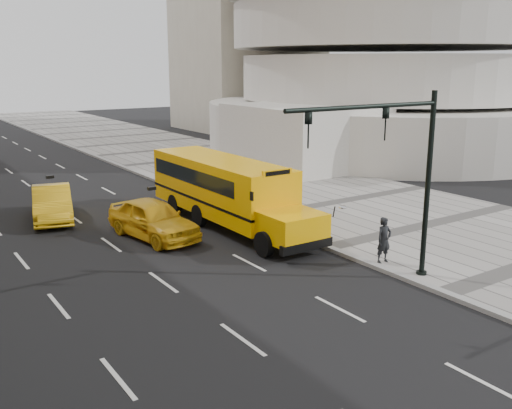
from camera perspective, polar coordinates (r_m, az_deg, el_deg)
ground at (r=24.54m, az=-12.11°, el=-3.55°), size 140.00×140.00×0.00m
sidewalk_museum at (r=30.83m, az=8.97°, el=0.30°), size 12.00×140.00×0.15m
curb_museum at (r=27.20m, az=-0.35°, el=-1.35°), size 0.30×140.00×0.15m
school_bus at (r=26.14m, az=-3.27°, el=1.81°), size 2.96×11.56×3.19m
taxi_near at (r=24.54m, az=-10.24°, el=-1.42°), size 2.72×5.16×1.67m
taxi_far at (r=28.65m, az=-19.70°, el=0.11°), size 2.80×5.14×1.61m
pedestrian at (r=21.27m, az=12.68°, el=-3.48°), size 0.65×0.46×1.69m
traffic_signal at (r=18.63m, az=14.21°, el=3.79°), size 6.18×0.36×6.40m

